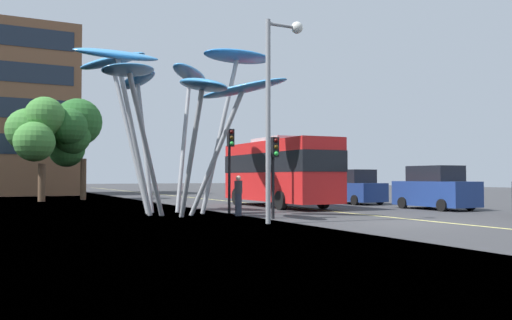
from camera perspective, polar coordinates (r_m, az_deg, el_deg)
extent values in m
cube|color=#38383A|center=(20.31, 15.59, -6.58)|extent=(120.00, 240.00, 0.10)
cube|color=#9E998E|center=(15.18, -19.37, -8.08)|extent=(16.00, 240.00, 0.05)
cube|color=#E0D666|center=(21.23, 18.29, -6.22)|extent=(0.16, 144.00, 0.01)
cube|color=red|center=(30.02, 2.39, -1.20)|extent=(2.76, 9.67, 3.26)
cube|color=black|center=(30.03, 2.39, -0.33)|extent=(2.79, 9.77, 1.04)
cube|color=yellow|center=(34.33, -1.28, 0.94)|extent=(1.37, 0.14, 0.36)
cube|color=#B2B2B7|center=(30.09, 2.39, 2.14)|extent=(1.96, 3.41, 0.24)
cylinder|color=black|center=(33.26, 1.92, -3.84)|extent=(0.31, 0.97, 0.96)
cylinder|color=black|center=(32.20, -2.04, -3.91)|extent=(0.31, 0.97, 0.96)
cylinder|color=black|center=(28.38, 7.12, -4.18)|extent=(0.31, 0.97, 0.96)
cylinder|color=black|center=(27.13, 2.65, -4.30)|extent=(0.31, 0.97, 0.96)
cylinder|color=#9EA0A5|center=(24.71, -3.80, 2.79)|extent=(1.89, 0.31, 7.32)
ellipsoid|color=#2D7FD1|center=(25.55, -1.97, 10.89)|extent=(3.38, 1.80, 0.68)
cylinder|color=#9EA0A5|center=(26.28, -7.63, 2.06)|extent=(1.48, 1.97, 6.91)
ellipsoid|color=#4299E0|center=(27.71, -6.99, 9.01)|extent=(3.51, 4.26, 0.59)
cylinder|color=#9EA0A5|center=(26.10, -11.73, 1.60)|extent=(0.54, 1.84, 6.44)
ellipsoid|color=#388EDB|center=(27.21, -12.45, 8.25)|extent=(1.78, 3.19, 0.97)
cylinder|color=#9EA0A5|center=(25.46, -13.27, 2.53)|extent=(1.56, 2.14, 7.20)
ellipsoid|color=#4299E0|center=(26.73, -15.04, 10.07)|extent=(3.38, 4.00, 0.87)
cylinder|color=#9EA0A5|center=(23.46, -12.82, 2.48)|extent=(1.71, 0.33, 6.84)
ellipsoid|color=#4299E0|center=(23.73, -14.52, 10.75)|extent=(3.72, 1.67, 0.68)
cylinder|color=#9EA0A5|center=(22.34, -11.56, 1.38)|extent=(2.17, 2.09, 5.86)
ellipsoid|color=#4CA3E5|center=(21.59, -13.32, 9.24)|extent=(3.14, 3.10, 0.78)
cylinder|color=#9EA0A5|center=(21.59, -6.83, 0.68)|extent=(0.33, 2.28, 5.26)
ellipsoid|color=#388EDB|center=(20.91, -5.67, 7.90)|extent=(1.66, 3.41, 1.11)
cylinder|color=#9EA0A5|center=(22.82, -4.18, 0.73)|extent=(1.88, 2.11, 5.42)
ellipsoid|color=#4299E0|center=(22.58, -1.35, 7.57)|extent=(3.39, 3.66, 0.86)
cylinder|color=black|center=(21.44, 1.81, -1.92)|extent=(0.12, 0.12, 3.24)
cube|color=black|center=(21.35, 1.99, 1.36)|extent=(0.28, 0.24, 0.80)
sphere|color=#390706|center=(21.25, 2.15, 2.08)|extent=(0.18, 0.18, 0.18)
sphere|color=#3A2707|center=(21.24, 2.16, 1.38)|extent=(0.18, 0.18, 0.18)
sphere|color=green|center=(21.22, 2.16, 0.68)|extent=(0.18, 0.18, 0.18)
cylinder|color=black|center=(24.60, -2.84, -1.20)|extent=(0.12, 0.12, 3.84)
cube|color=black|center=(24.53, -2.71, 2.36)|extent=(0.28, 0.24, 0.80)
sphere|color=#390706|center=(24.44, -2.58, 2.99)|extent=(0.18, 0.18, 0.18)
sphere|color=#3A2707|center=(24.42, -2.58, 2.38)|extent=(0.18, 0.18, 0.18)
sphere|color=green|center=(24.40, -2.58, 1.77)|extent=(0.18, 0.18, 0.18)
cube|color=navy|center=(29.12, 18.45, -3.39)|extent=(1.90, 4.42, 1.26)
cube|color=black|center=(29.10, 18.43, -1.37)|extent=(1.74, 2.43, 0.80)
cylinder|color=black|center=(30.78, 17.89, -4.26)|extent=(0.20, 0.60, 0.60)
cylinder|color=black|center=(29.47, 15.26, -4.39)|extent=(0.20, 0.60, 0.60)
cylinder|color=black|center=(28.89, 21.73, -4.38)|extent=(0.20, 0.60, 0.60)
cylinder|color=black|center=(27.50, 19.10, -4.55)|extent=(0.20, 0.60, 0.60)
cube|color=navy|center=(33.82, 10.32, -3.34)|extent=(1.86, 4.28, 1.12)
cube|color=black|center=(33.81, 10.31, -1.71)|extent=(1.71, 2.35, 0.82)
cylinder|color=black|center=(35.45, 10.23, -3.98)|extent=(0.20, 0.60, 0.60)
cylinder|color=black|center=(34.37, 7.75, -4.06)|extent=(0.20, 0.60, 0.60)
cylinder|color=black|center=(33.37, 12.98, -4.10)|extent=(0.20, 0.60, 0.60)
cylinder|color=black|center=(32.22, 10.43, -4.20)|extent=(0.20, 0.60, 0.60)
cylinder|color=gray|center=(19.27, 1.29, 4.16)|extent=(0.18, 0.18, 7.33)
cylinder|color=gray|center=(20.22, 2.84, 14.03)|extent=(1.21, 0.12, 0.12)
sphere|color=silver|center=(20.52, 4.36, 13.80)|extent=(0.44, 0.44, 0.44)
cylinder|color=brown|center=(39.26, -21.75, -2.24)|extent=(0.49, 0.49, 2.56)
sphere|color=#428438|center=(38.66, -22.41, 1.82)|extent=(2.67, 2.67, 2.67)
sphere|color=#428438|center=(40.31, -23.01, 2.95)|extent=(2.98, 2.98, 2.98)
sphere|color=#428438|center=(39.77, -21.44, 4.33)|extent=(2.70, 2.70, 2.70)
cylinder|color=brown|center=(41.24, -17.82, -1.95)|extent=(0.42, 0.42, 3.00)
sphere|color=#286028|center=(42.12, -19.42, 1.09)|extent=(2.65, 2.65, 2.65)
sphere|color=#286028|center=(40.42, -19.22, 3.38)|extent=(2.62, 2.62, 2.62)
sphere|color=#286028|center=(42.17, -18.33, 3.84)|extent=(3.51, 3.51, 3.51)
sphere|color=#286028|center=(41.26, -18.92, 2.45)|extent=(2.72, 2.72, 2.72)
cylinder|color=#2D3342|center=(23.03, -1.88, -4.76)|extent=(0.29, 0.29, 0.95)
cylinder|color=#333338|center=(23.00, -1.88, -2.89)|extent=(0.34, 0.34, 0.55)
sphere|color=beige|center=(23.00, -1.88, -1.92)|extent=(0.22, 0.22, 0.22)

